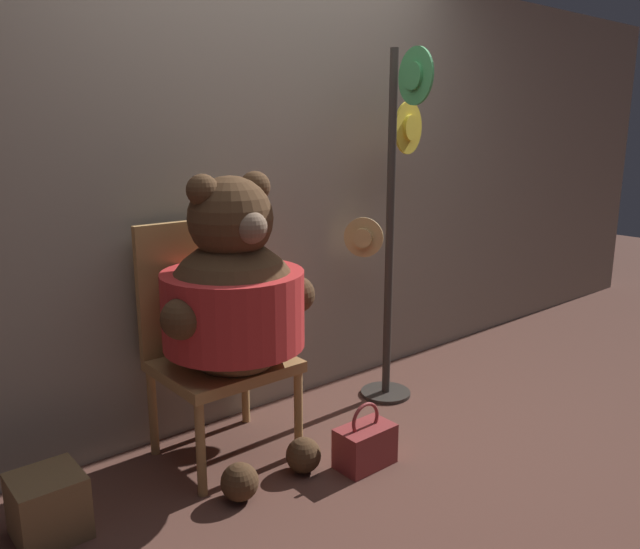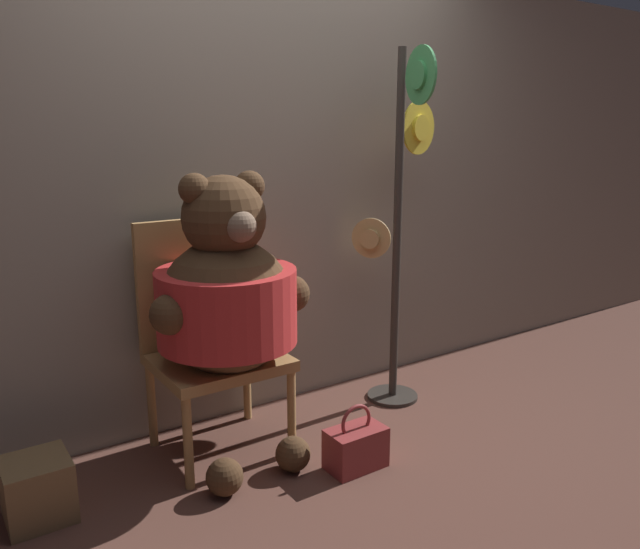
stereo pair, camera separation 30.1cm
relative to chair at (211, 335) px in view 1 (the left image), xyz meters
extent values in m
plane|color=brown|center=(0.43, -0.29, -0.55)|extent=(14.00, 14.00, 0.00)
cube|color=gray|center=(0.43, 0.28, 0.61)|extent=(8.00, 0.10, 2.32)
cylinder|color=#B2844C|center=(-0.25, -0.32, -0.35)|extent=(0.04, 0.04, 0.41)
cylinder|color=#B2844C|center=(0.25, -0.32, -0.35)|extent=(0.04, 0.04, 0.41)
cylinder|color=#B2844C|center=(-0.25, 0.12, -0.35)|extent=(0.04, 0.04, 0.41)
cylinder|color=#B2844C|center=(0.25, 0.12, -0.35)|extent=(0.04, 0.04, 0.41)
cube|color=#B2844C|center=(0.00, -0.10, -0.12)|extent=(0.56, 0.50, 0.05)
cube|color=#B2844C|center=(0.00, 0.13, 0.21)|extent=(0.56, 0.04, 0.61)
sphere|color=#4C331E|center=(0.02, -0.17, 0.16)|extent=(0.60, 0.60, 0.60)
cylinder|color=red|center=(0.02, -0.17, 0.16)|extent=(0.61, 0.61, 0.33)
sphere|color=#4C331E|center=(0.02, -0.17, 0.55)|extent=(0.36, 0.36, 0.36)
sphere|color=#4C331E|center=(-0.11, -0.17, 0.68)|extent=(0.13, 0.13, 0.13)
sphere|color=#4C331E|center=(0.14, -0.17, 0.68)|extent=(0.13, 0.13, 0.13)
sphere|color=#7A604C|center=(0.02, -0.33, 0.53)|extent=(0.13, 0.13, 0.13)
sphere|color=#4C331E|center=(-0.27, -0.25, 0.19)|extent=(0.17, 0.17, 0.17)
sphere|color=#4C331E|center=(0.30, -0.25, 0.19)|extent=(0.17, 0.17, 0.17)
sphere|color=#4C331E|center=(-0.15, -0.44, -0.48)|extent=(0.16, 0.16, 0.16)
sphere|color=#4C331E|center=(0.18, -0.44, -0.48)|extent=(0.16, 0.16, 0.16)
cylinder|color=#332D28|center=(1.04, -0.11, -0.54)|extent=(0.28, 0.28, 0.02)
cylinder|color=#332D28|center=(1.04, -0.11, 0.38)|extent=(0.04, 0.04, 1.87)
cylinder|color=yellow|center=(1.20, -0.07, 0.92)|extent=(0.27, 0.07, 0.28)
cylinder|color=yellow|center=(1.20, -0.07, 0.92)|extent=(0.14, 0.08, 0.13)
cylinder|color=tan|center=(0.96, 0.01, 0.34)|extent=(0.13, 0.19, 0.22)
cylinder|color=tan|center=(0.96, 0.01, 0.34)|extent=(0.12, 0.13, 0.10)
cylinder|color=#3D9351|center=(1.00, -0.29, 1.16)|extent=(0.07, 0.27, 0.27)
cylinder|color=#3D9351|center=(1.00, -0.29, 1.16)|extent=(0.07, 0.14, 0.13)
cube|color=maroon|center=(0.42, -0.58, -0.46)|extent=(0.26, 0.16, 0.19)
torus|color=maroon|center=(0.42, -0.58, -0.33)|extent=(0.16, 0.02, 0.16)
cube|color=brown|center=(-0.82, -0.19, -0.43)|extent=(0.24, 0.24, 0.24)
camera|label=1|loc=(-1.35, -2.39, 0.92)|focal=35.00mm
camera|label=2|loc=(-1.11, -2.57, 0.92)|focal=35.00mm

